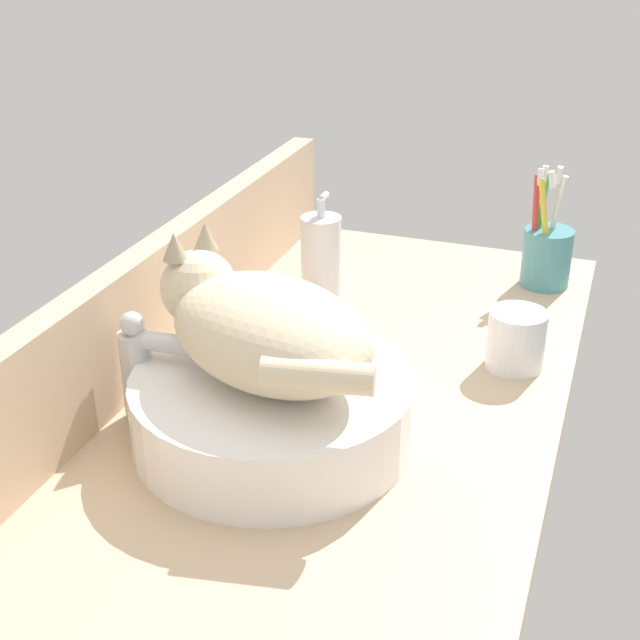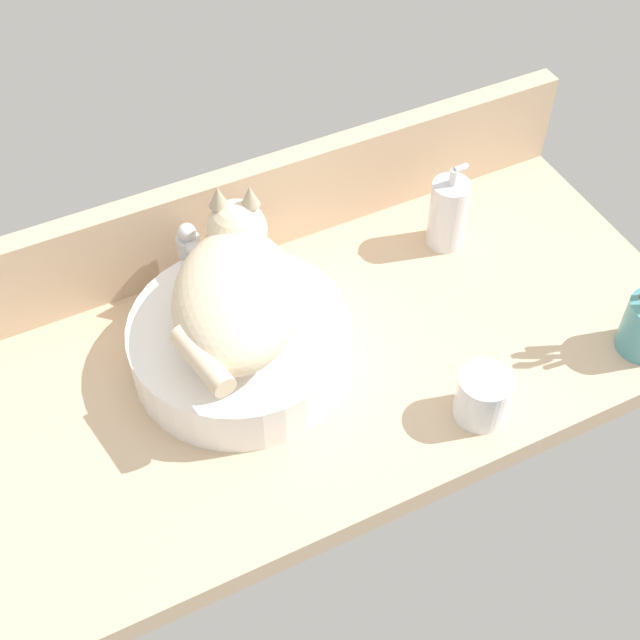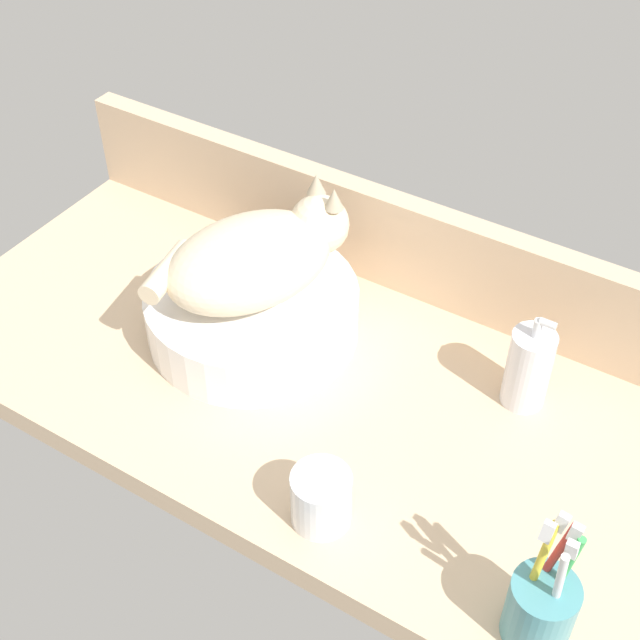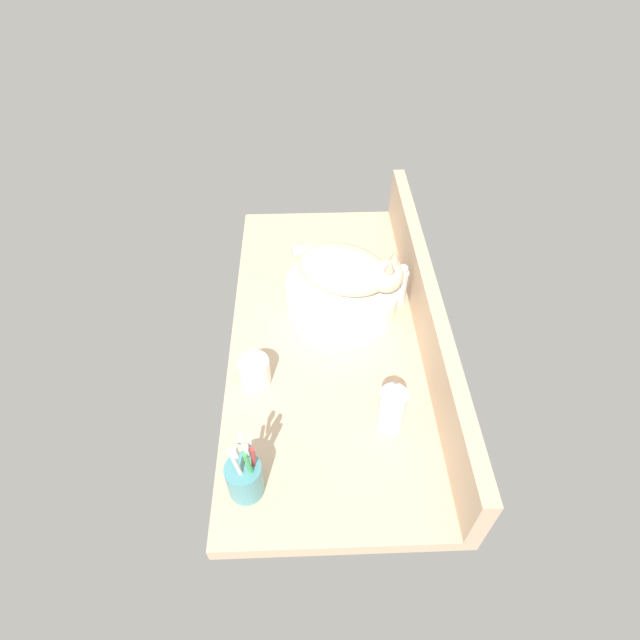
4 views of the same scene
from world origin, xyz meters
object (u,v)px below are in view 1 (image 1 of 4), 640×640
(faucet, at_px, (145,364))
(soap_dispenser, at_px, (321,255))
(toothbrush_cup, at_px, (546,254))
(water_glass, at_px, (516,343))
(sink_basin, at_px, (273,409))
(cat, at_px, (261,326))

(faucet, relative_size, soap_dispenser, 0.88)
(toothbrush_cup, bearing_deg, water_glass, 179.36)
(sink_basin, relative_size, soap_dispenser, 2.03)
(faucet, bearing_deg, toothbrush_cup, -35.09)
(faucet, height_order, water_glass, faucet)
(sink_basin, height_order, faucet, faucet)
(water_glass, bearing_deg, cat, 136.58)
(cat, bearing_deg, toothbrush_cup, -24.64)
(sink_basin, distance_m, cat, 0.10)
(soap_dispenser, bearing_deg, water_glass, -113.23)
(toothbrush_cup, height_order, water_glass, toothbrush_cup)
(cat, xyz_separation_m, soap_dispenser, (0.39, 0.07, -0.08))
(faucet, relative_size, toothbrush_cup, 0.73)
(cat, distance_m, soap_dispenser, 0.40)
(sink_basin, height_order, toothbrush_cup, toothbrush_cup)
(sink_basin, height_order, cat, cat)
(toothbrush_cup, bearing_deg, sink_basin, 156.69)
(cat, relative_size, toothbrush_cup, 1.61)
(sink_basin, relative_size, faucet, 2.30)
(water_glass, bearing_deg, toothbrush_cup, -0.64)
(sink_basin, distance_m, water_glass, 0.35)
(cat, height_order, toothbrush_cup, cat)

